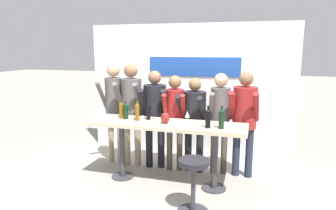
{
  "coord_description": "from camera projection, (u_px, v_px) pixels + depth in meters",
  "views": [
    {
      "loc": [
        1.25,
        -4.16,
        2.06
      ],
      "look_at": [
        0.0,
        0.09,
        1.21
      ],
      "focal_mm": 32.0,
      "sensor_mm": 36.0,
      "label": 1
    }
  ],
  "objects": [
    {
      "name": "ground_plane",
      "position": [
        166.0,
        182.0,
        4.65
      ],
      "size": [
        40.0,
        40.0,
        0.0
      ],
      "primitive_type": "plane",
      "color": "gray"
    },
    {
      "name": "wine_bottle_1",
      "position": [
        126.0,
        111.0,
        4.68
      ],
      "size": [
        0.08,
        0.08,
        0.28
      ],
      "color": "black",
      "rests_on": "tasting_table"
    },
    {
      "name": "person_far_left",
      "position": [
        114.0,
        101.0,
        5.27
      ],
      "size": [
        0.39,
        0.53,
        1.8
      ],
      "rotation": [
        0.0,
        0.0,
        0.05
      ],
      "color": "gray",
      "rests_on": "ground_plane"
    },
    {
      "name": "wine_bottle_3",
      "position": [
        208.0,
        118.0,
        4.15
      ],
      "size": [
        0.07,
        0.07,
        0.32
      ],
      "color": "black",
      "rests_on": "tasting_table"
    },
    {
      "name": "tasting_table",
      "position": [
        166.0,
        132.0,
        4.5
      ],
      "size": [
        2.38,
        0.6,
        0.96
      ],
      "color": "beige",
      "rests_on": "ground_plane"
    },
    {
      "name": "person_center",
      "position": [
        175.0,
        112.0,
        4.95
      ],
      "size": [
        0.42,
        0.54,
        1.62
      ],
      "rotation": [
        0.0,
        0.0,
        0.18
      ],
      "color": "#473D33",
      "rests_on": "ground_plane"
    },
    {
      "name": "wine_bottle_2",
      "position": [
        137.0,
        111.0,
        4.57
      ],
      "size": [
        0.07,
        0.07,
        0.32
      ],
      "color": "brown",
      "rests_on": "tasting_table"
    },
    {
      "name": "person_far_right",
      "position": [
        244.0,
        113.0,
        4.7
      ],
      "size": [
        0.46,
        0.56,
        1.7
      ],
      "rotation": [
        0.0,
        0.0,
        -0.06
      ],
      "color": "#23283D",
      "rests_on": "ground_plane"
    },
    {
      "name": "person_left",
      "position": [
        131.0,
        103.0,
        5.14
      ],
      "size": [
        0.45,
        0.58,
        1.8
      ],
      "rotation": [
        0.0,
        0.0,
        0.09
      ],
      "color": "gray",
      "rests_on": "ground_plane"
    },
    {
      "name": "bar_stool",
      "position": [
        193.0,
        178.0,
        3.72
      ],
      "size": [
        0.4,
        0.4,
        0.71
      ],
      "color": "#333338",
      "rests_on": "ground_plane"
    },
    {
      "name": "wine_bottle_0",
      "position": [
        121.0,
        110.0,
        4.71
      ],
      "size": [
        0.07,
        0.07,
        0.3
      ],
      "color": "brown",
      "rests_on": "tasting_table"
    },
    {
      "name": "person_center_left",
      "position": [
        155.0,
        109.0,
        5.07
      ],
      "size": [
        0.52,
        0.61,
        1.69
      ],
      "rotation": [
        0.0,
        0.0,
        0.19
      ],
      "color": "black",
      "rests_on": "ground_plane"
    },
    {
      "name": "person_center_right",
      "position": [
        194.0,
        115.0,
        4.92
      ],
      "size": [
        0.49,
        0.57,
        1.58
      ],
      "rotation": [
        0.0,
        0.0,
        -0.13
      ],
      "color": "black",
      "rests_on": "ground_plane"
    },
    {
      "name": "person_right",
      "position": [
        220.0,
        112.0,
        4.82
      ],
      "size": [
        0.44,
        0.55,
        1.67
      ],
      "rotation": [
        0.0,
        0.0,
        0.19
      ],
      "color": "#473D33",
      "rests_on": "ground_plane"
    },
    {
      "name": "back_wall",
      "position": [
        188.0,
        89.0,
        5.82
      ],
      "size": [
        3.98,
        0.12,
        2.51
      ],
      "color": "white",
      "rests_on": "ground_plane"
    },
    {
      "name": "decorative_vase",
      "position": [
        165.0,
        117.0,
        4.41
      ],
      "size": [
        0.13,
        0.13,
        0.22
      ],
      "color": "maroon",
      "rests_on": "tasting_table"
    },
    {
      "name": "wine_bottle_4",
      "position": [
        148.0,
        111.0,
        4.63
      ],
      "size": [
        0.06,
        0.06,
        0.29
      ],
      "color": "black",
      "rests_on": "tasting_table"
    },
    {
      "name": "wine_bottle_5",
      "position": [
        221.0,
        118.0,
        4.1
      ],
      "size": [
        0.08,
        0.08,
        0.32
      ],
      "color": "black",
      "rests_on": "tasting_table"
    },
    {
      "name": "wine_glass_0",
      "position": [
        187.0,
        115.0,
        4.42
      ],
      "size": [
        0.07,
        0.07,
        0.18
      ],
      "color": "silver",
      "rests_on": "tasting_table"
    }
  ]
}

